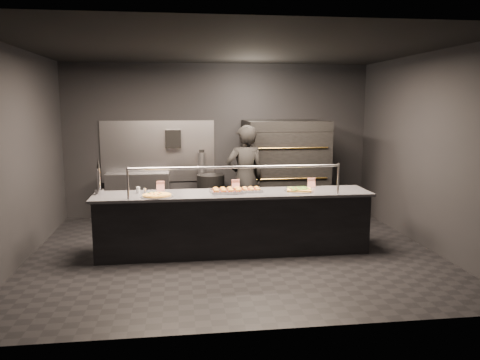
{
  "coord_description": "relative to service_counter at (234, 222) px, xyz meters",
  "views": [
    {
      "loc": [
        -0.79,
        -6.77,
        2.22
      ],
      "look_at": [
        0.12,
        0.2,
        1.07
      ],
      "focal_mm": 35.0,
      "sensor_mm": 36.0,
      "label": 1
    }
  ],
  "objects": [
    {
      "name": "prep_shelf",
      "position": [
        -1.6,
        2.32,
        -0.01
      ],
      "size": [
        1.2,
        0.35,
        0.9
      ],
      "primitive_type": "cube",
      "color": "#99999E",
      "rests_on": "ground"
    },
    {
      "name": "room",
      "position": [
        -0.02,
        0.05,
        1.03
      ],
      "size": [
        6.04,
        6.0,
        3.0
      ],
      "color": "black",
      "rests_on": "ground"
    },
    {
      "name": "trash_bin",
      "position": [
        -0.2,
        2.07,
        -0.02
      ],
      "size": [
        0.53,
        0.53,
        0.88
      ],
      "primitive_type": "cylinder",
      "color": "black",
      "rests_on": "ground"
    },
    {
      "name": "service_counter",
      "position": [
        0.0,
        0.0,
        0.0
      ],
      "size": [
        4.1,
        0.78,
        1.37
      ],
      "color": "black",
      "rests_on": "ground"
    },
    {
      "name": "fire_extinguisher",
      "position": [
        -0.35,
        2.4,
        0.6
      ],
      "size": [
        0.14,
        0.14,
        0.51
      ],
      "color": "#B2B2B7",
      "rests_on": "room"
    },
    {
      "name": "slider_tray_a",
      "position": [
        -0.1,
        0.01,
        0.48
      ],
      "size": [
        0.5,
        0.39,
        0.08
      ],
      "color": "silver",
      "rests_on": "service_counter"
    },
    {
      "name": "square_pizza",
      "position": [
        0.99,
        -0.02,
        0.47
      ],
      "size": [
        0.45,
        0.45,
        0.05
      ],
      "color": "silver",
      "rests_on": "service_counter"
    },
    {
      "name": "round_pizza",
      "position": [
        -1.12,
        -0.15,
        0.47
      ],
      "size": [
        0.47,
        0.47,
        0.03
      ],
      "color": "silver",
      "rests_on": "service_counter"
    },
    {
      "name": "condiment_jar",
      "position": [
        -1.37,
        0.11,
        0.5
      ],
      "size": [
        0.15,
        0.06,
        0.1
      ],
      "color": "silver",
      "rests_on": "service_counter"
    },
    {
      "name": "worker",
      "position": [
        0.34,
        1.19,
        0.47
      ],
      "size": [
        0.75,
        0.56,
        1.86
      ],
      "primitive_type": "imported",
      "rotation": [
        0.0,
        0.0,
        3.31
      ],
      "color": "black",
      "rests_on": "ground"
    },
    {
      "name": "slider_tray_b",
      "position": [
        0.23,
        0.07,
        0.48
      ],
      "size": [
        0.42,
        0.32,
        0.07
      ],
      "color": "silver",
      "rests_on": "service_counter"
    },
    {
      "name": "pizza_oven",
      "position": [
        1.2,
        1.9,
        0.5
      ],
      "size": [
        1.5,
        1.23,
        1.91
      ],
      "color": "black",
      "rests_on": "ground"
    },
    {
      "name": "tent_cards",
      "position": [
        0.08,
        0.28,
        0.53
      ],
      "size": [
        2.47,
        0.04,
        0.15
      ],
      "color": "white",
      "rests_on": "service_counter"
    },
    {
      "name": "towel_dispenser",
      "position": [
        -0.9,
        2.39,
        1.09
      ],
      "size": [
        0.3,
        0.2,
        0.35
      ],
      "primitive_type": "cube",
      "color": "black",
      "rests_on": "room"
    },
    {
      "name": "beer_tap",
      "position": [
        -1.95,
        0.1,
        0.6
      ],
      "size": [
        0.13,
        0.19,
        0.52
      ],
      "color": "silver",
      "rests_on": "service_counter"
    }
  ]
}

